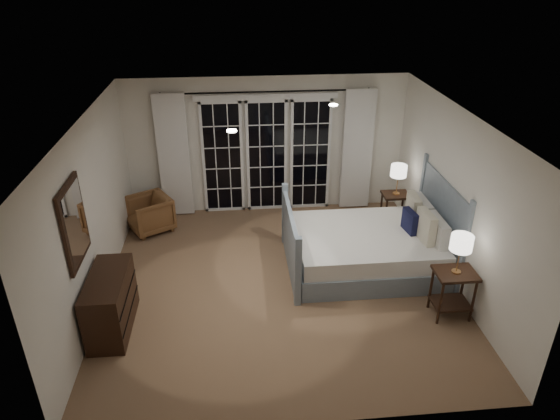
{
  "coord_description": "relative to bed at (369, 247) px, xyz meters",
  "views": [
    {
      "loc": [
        -0.57,
        -6.04,
        4.32
      ],
      "look_at": [
        0.04,
        0.32,
        1.05
      ],
      "focal_mm": 32.0,
      "sensor_mm": 36.0,
      "label": 1
    }
  ],
  "objects": [
    {
      "name": "curtain_rod",
      "position": [
        -1.41,
        2.06,
        1.91
      ],
      "size": [
        3.5,
        0.03,
        0.03
      ],
      "primitive_type": "cylinder",
      "rotation": [
        0.0,
        1.57,
        0.0
      ],
      "color": "black",
      "rests_on": "wall_back"
    },
    {
      "name": "french_doors",
      "position": [
        -1.41,
        2.12,
        0.75
      ],
      "size": [
        2.5,
        0.04,
        2.2
      ],
      "color": "black",
      "rests_on": "wall_back"
    },
    {
      "name": "wall_right",
      "position": [
        1.09,
        -0.34,
        0.91
      ],
      "size": [
        0.02,
        5.0,
        2.5
      ],
      "primitive_type": "cube",
      "color": "silver",
      "rests_on": "floor"
    },
    {
      "name": "wall_back",
      "position": [
        -1.41,
        2.16,
        0.91
      ],
      "size": [
        5.0,
        0.02,
        2.5
      ],
      "primitive_type": "cube",
      "color": "silver",
      "rests_on": "floor"
    },
    {
      "name": "nightstand_right",
      "position": [
        0.79,
        1.27,
        0.05
      ],
      "size": [
        0.46,
        0.37,
        0.6
      ],
      "color": "#311C10",
      "rests_on": "floor"
    },
    {
      "name": "floor",
      "position": [
        -1.41,
        -0.34,
        -0.34
      ],
      "size": [
        5.0,
        5.0,
        0.0
      ],
      "primitive_type": "plane",
      "color": "brown",
      "rests_on": "ground"
    },
    {
      "name": "nightstand_left",
      "position": [
        0.79,
        -1.27,
        0.11
      ],
      "size": [
        0.52,
        0.42,
        0.68
      ],
      "color": "#311C10",
      "rests_on": "floor"
    },
    {
      "name": "wall_front",
      "position": [
        -1.41,
        -2.84,
        0.91
      ],
      "size": [
        5.0,
        0.02,
        2.5
      ],
      "primitive_type": "cube",
      "color": "silver",
      "rests_on": "floor"
    },
    {
      "name": "curtain_left",
      "position": [
        -3.06,
        2.04,
        0.81
      ],
      "size": [
        0.55,
        0.1,
        2.25
      ],
      "primitive_type": "cube",
      "color": "silver",
      "rests_on": "curtain_rod"
    },
    {
      "name": "ceiling",
      "position": [
        -1.41,
        -0.34,
        2.16
      ],
      "size": [
        5.0,
        5.0,
        0.0
      ],
      "primitive_type": "plane",
      "rotation": [
        3.14,
        0.0,
        0.0
      ],
      "color": "white",
      "rests_on": "wall_back"
    },
    {
      "name": "curtain_right",
      "position": [
        0.24,
        2.04,
        0.81
      ],
      "size": [
        0.55,
        0.1,
        2.25
      ],
      "primitive_type": "cube",
      "color": "silver",
      "rests_on": "curtain_rod"
    },
    {
      "name": "mirror",
      "position": [
        -3.88,
        -1.11,
        1.21
      ],
      "size": [
        0.05,
        0.85,
        1.0
      ],
      "color": "#311C10",
      "rests_on": "wall_left"
    },
    {
      "name": "downlight_a",
      "position": [
        -0.61,
        0.26,
        2.15
      ],
      "size": [
        0.12,
        0.12,
        0.01
      ],
      "primitive_type": "cylinder",
      "color": "white",
      "rests_on": "ceiling"
    },
    {
      "name": "bed",
      "position": [
        0.0,
        0.0,
        0.0
      ],
      "size": [
        2.36,
        1.7,
        1.38
      ],
      "color": "gray",
      "rests_on": "floor"
    },
    {
      "name": "armchair",
      "position": [
        -3.51,
        1.47,
        -0.03
      ],
      "size": [
        0.94,
        0.93,
        0.63
      ],
      "primitive_type": "imported",
      "rotation": [
        0.0,
        0.0,
        -1.05
      ],
      "color": "brown",
      "rests_on": "floor"
    },
    {
      "name": "wall_left",
      "position": [
        -3.91,
        -0.34,
        0.91
      ],
      "size": [
        0.02,
        5.0,
        2.5
      ],
      "primitive_type": "cube",
      "color": "silver",
      "rests_on": "floor"
    },
    {
      "name": "downlight_b",
      "position": [
        -2.01,
        -0.74,
        2.15
      ],
      "size": [
        0.12,
        0.12,
        0.01
      ],
      "primitive_type": "cylinder",
      "color": "white",
      "rests_on": "ceiling"
    },
    {
      "name": "lamp_left",
      "position": [
        0.79,
        -1.27,
        0.77
      ],
      "size": [
        0.28,
        0.28,
        0.54
      ],
      "color": "tan",
      "rests_on": "nightstand_left"
    },
    {
      "name": "lamp_right",
      "position": [
        0.79,
        1.27,
        0.69
      ],
      "size": [
        0.28,
        0.28,
        0.54
      ],
      "color": "tan",
      "rests_on": "nightstand_right"
    },
    {
      "name": "dresser",
      "position": [
        -3.64,
        -1.11,
        0.05
      ],
      "size": [
        0.47,
        1.1,
        0.78
      ],
      "color": "#311C10",
      "rests_on": "floor"
    }
  ]
}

